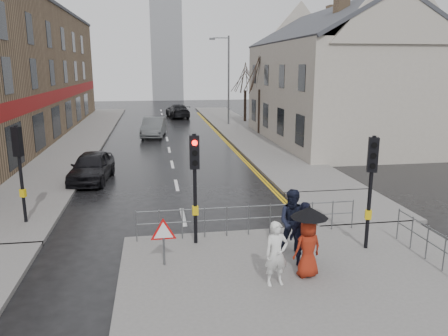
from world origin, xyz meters
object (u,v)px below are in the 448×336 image
object	(u,v)px
pedestrian_a	(276,254)
car_parked	(92,167)
pedestrian_b	(294,222)
pedestrian_with_umbrella	(308,237)
car_mid	(154,127)
pedestrian_d	(303,234)

from	to	relation	value
pedestrian_a	car_parked	size ratio (longest dim) A/B	0.39
car_parked	pedestrian_b	bearing A→B (deg)	-49.54
pedestrian_a	pedestrian_b	bearing A→B (deg)	53.41
car_parked	pedestrian_a	bearing A→B (deg)	-57.43
pedestrian_with_umbrella	car_mid	size ratio (longest dim) A/B	0.41
pedestrian_a	pedestrian_b	size ratio (longest dim) A/B	0.85
car_parked	car_mid	size ratio (longest dim) A/B	0.92
pedestrian_with_umbrella	pedestrian_b	bearing A→B (deg)	86.80
pedestrian_d	car_mid	size ratio (longest dim) A/B	0.40
pedestrian_b	pedestrian_with_umbrella	world-z (taller)	pedestrian_b
pedestrian_a	pedestrian_d	world-z (taller)	pedestrian_d
pedestrian_d	car_mid	xyz separation A→B (m)	(-3.90, 24.13, -0.29)
car_mid	pedestrian_a	bearing A→B (deg)	-76.24
pedestrian_with_umbrella	car_parked	distance (m)	13.29
pedestrian_b	car_mid	distance (m)	23.69
pedestrian_with_umbrella	car_mid	xyz separation A→B (m)	(-3.80, 24.78, -0.46)
pedestrian_d	car_mid	bearing A→B (deg)	66.93
car_parked	car_mid	world-z (taller)	car_mid
pedestrian_d	car_mid	world-z (taller)	pedestrian_d
pedestrian_b	pedestrian_with_umbrella	distance (m)	1.41
car_parked	car_mid	bearing A→B (deg)	82.99
pedestrian_a	car_parked	xyz separation A→B (m)	(-5.91, 11.69, -0.24)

